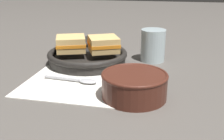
# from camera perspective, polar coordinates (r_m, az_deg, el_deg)

# --- Properties ---
(ground_plane) EXTENTS (4.00, 4.00, 0.00)m
(ground_plane) POSITION_cam_1_polar(r_m,az_deg,el_deg) (0.77, -2.23, -2.03)
(ground_plane) COLOR #56514C
(napkin) EXTENTS (0.28, 0.25, 0.00)m
(napkin) POSITION_cam_1_polar(r_m,az_deg,el_deg) (0.75, -7.33, -2.69)
(napkin) COLOR white
(napkin) RESTS_ON ground_plane
(soup_bowl) EXTENTS (0.16, 0.16, 0.06)m
(soup_bowl) POSITION_cam_1_polar(r_m,az_deg,el_deg) (0.66, 4.56, -2.82)
(soup_bowl) COLOR #4C2319
(soup_bowl) RESTS_ON ground_plane
(spoon) EXTENTS (0.15, 0.04, 0.01)m
(spoon) POSITION_cam_1_polar(r_m,az_deg,el_deg) (0.75, -6.38, -2.12)
(spoon) COLOR #B7B7BC
(spoon) RESTS_ON napkin
(skillet) EXTENTS (0.25, 0.35, 0.04)m
(skillet) POSITION_cam_1_polar(r_m,az_deg,el_deg) (0.90, -4.99, 2.68)
(skillet) COLOR black
(skillet) RESTS_ON ground_plane
(sandwich_near_left) EXTENTS (0.11, 0.11, 0.05)m
(sandwich_near_left) POSITION_cam_1_polar(r_m,az_deg,el_deg) (0.90, -8.37, 5.32)
(sandwich_near_left) COLOR #DBB26B
(sandwich_near_left) RESTS_ON skillet
(sandwich_near_right) EXTENTS (0.12, 0.12, 0.05)m
(sandwich_near_right) POSITION_cam_1_polar(r_m,az_deg,el_deg) (0.88, -1.73, 5.29)
(sandwich_near_right) COLOR #DBB26B
(sandwich_near_right) RESTS_ON skillet
(drinking_glass) EXTENTS (0.08, 0.08, 0.10)m
(drinking_glass) POSITION_cam_1_polar(r_m,az_deg,el_deg) (0.93, 8.32, 4.99)
(drinking_glass) COLOR silver
(drinking_glass) RESTS_ON ground_plane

